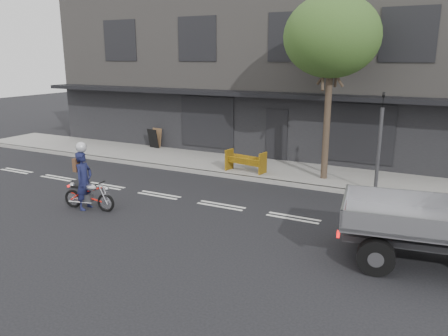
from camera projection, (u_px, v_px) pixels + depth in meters
ground at (221, 206)px, 13.91m from camera, size 80.00×80.00×0.00m
sidewalk at (274, 170)px, 17.95m from camera, size 32.00×3.20×0.15m
kerb at (259, 180)px, 16.57m from camera, size 32.00×0.20×0.15m
building_main at (321, 69)px, 22.67m from camera, size 26.00×10.00×8.00m
street_tree at (332, 37)px, 15.26m from camera, size 3.40×3.40×6.74m
traffic_light_pole at (379, 148)px, 14.54m from camera, size 0.12×0.12×3.50m
motorcycle at (89, 195)px, 13.48m from camera, size 1.78×0.52×0.92m
rider at (84, 181)px, 13.43m from camera, size 0.52×0.72×1.81m
construction_barrier at (243, 162)px, 17.15m from camera, size 1.66×0.90×0.88m
sandwich_board at (153, 139)px, 21.85m from camera, size 0.66×0.50×0.96m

